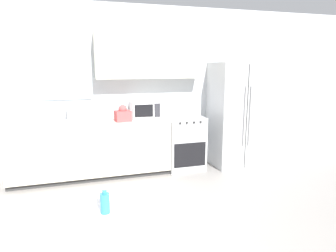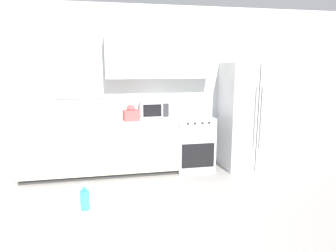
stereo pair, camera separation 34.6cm
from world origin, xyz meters
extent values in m
plane|color=gray|center=(0.00, 0.00, 0.00)|extent=(12.00, 12.00, 0.00)
cube|color=silver|center=(0.00, 2.29, 1.35)|extent=(12.00, 0.06, 2.70)
cube|color=silver|center=(-0.72, 2.25, 1.60)|extent=(0.77, 0.04, 0.78)
cube|color=silver|center=(0.58, 2.10, 1.90)|extent=(1.72, 0.32, 0.72)
cube|color=#333333|center=(-0.39, 2.00, 0.04)|extent=(2.42, 0.52, 0.08)
cube|color=silver|center=(-0.39, 1.97, 0.47)|extent=(2.42, 0.58, 0.79)
cube|color=silver|center=(-1.20, 1.67, 0.47)|extent=(0.79, 0.01, 0.77)
cube|color=silver|center=(-0.39, 1.67, 0.47)|extent=(0.79, 0.01, 0.77)
cube|color=silver|center=(0.41, 1.67, 0.47)|extent=(0.79, 0.01, 0.77)
cube|color=beige|center=(-0.39, 1.97, 0.88)|extent=(2.44, 0.60, 0.03)
cube|color=#B7BABC|center=(1.13, 1.97, 0.45)|extent=(0.62, 0.58, 0.90)
cube|color=black|center=(1.13, 1.67, 0.31)|extent=(0.54, 0.01, 0.40)
cylinder|color=#262626|center=(0.96, 1.66, 0.85)|extent=(0.03, 0.02, 0.03)
cylinder|color=#262626|center=(1.07, 1.66, 0.85)|extent=(0.03, 0.02, 0.03)
cylinder|color=#262626|center=(1.20, 1.66, 0.85)|extent=(0.03, 0.02, 0.03)
cylinder|color=#262626|center=(1.31, 1.66, 0.85)|extent=(0.03, 0.02, 0.03)
cube|color=silver|center=(2.08, 1.91, 0.90)|extent=(0.83, 0.70, 1.79)
cube|color=#3F3F3F|center=(2.08, 1.56, 0.90)|extent=(0.01, 0.01, 1.73)
cylinder|color=silver|center=(2.03, 1.53, 0.93)|extent=(0.02, 0.02, 0.98)
cylinder|color=silver|center=(2.13, 1.53, 0.93)|extent=(0.02, 0.02, 0.98)
cube|color=#B7BABC|center=(-0.72, 1.97, 0.91)|extent=(0.74, 0.42, 0.02)
cylinder|color=silver|center=(-0.72, 2.14, 1.02)|extent=(0.02, 0.02, 0.20)
cylinder|color=silver|center=(-0.72, 2.07, 1.11)|extent=(0.02, 0.14, 0.02)
cube|color=silver|center=(0.49, 2.07, 1.03)|extent=(0.46, 0.32, 0.27)
cube|color=black|center=(0.43, 1.91, 1.03)|extent=(0.29, 0.01, 0.19)
cube|color=#2D2D33|center=(0.65, 1.91, 1.03)|extent=(0.09, 0.01, 0.22)
cylinder|color=white|center=(-0.16, 1.82, 0.94)|extent=(0.09, 0.09, 0.08)
torus|color=white|center=(-0.09, 1.82, 0.94)|extent=(0.02, 0.07, 0.07)
cube|color=#D14C4C|center=(0.09, 1.84, 0.98)|extent=(0.25, 0.22, 0.16)
sphere|color=#D14C4C|center=(0.09, 1.84, 1.09)|extent=(0.14, 0.14, 0.13)
cube|color=white|center=(-0.53, -0.86, 0.73)|extent=(1.26, 0.98, 0.03)
cylinder|color=white|center=(-1.10, -0.43, 0.36)|extent=(0.06, 0.06, 0.72)
cylinder|color=white|center=(0.04, -0.43, 0.36)|extent=(0.06, 0.06, 0.72)
cylinder|color=#338CD8|center=(-0.43, -0.74, 0.82)|extent=(0.06, 0.06, 0.14)
cylinder|color=#338CD8|center=(-0.43, -0.74, 0.90)|extent=(0.03, 0.03, 0.03)
cylinder|color=white|center=(-0.43, -0.74, 0.93)|extent=(0.03, 0.03, 0.02)
camera|label=1|loc=(-0.57, -2.68, 1.74)|focal=32.00mm
camera|label=2|loc=(-0.24, -2.76, 1.74)|focal=32.00mm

